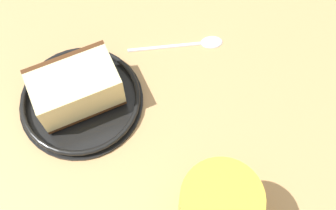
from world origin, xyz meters
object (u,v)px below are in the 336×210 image
(cake_slice, at_px, (76,88))
(teaspoon, at_px, (196,43))
(small_plate, at_px, (81,100))
(tea_mug, at_px, (219,210))

(cake_slice, distance_m, teaspoon, 0.17)
(small_plate, height_order, cake_slice, cake_slice)
(tea_mug, relative_size, teaspoon, 0.92)
(small_plate, bearing_deg, cake_slice, 140.65)
(teaspoon, bearing_deg, tea_mug, -60.40)
(small_plate, xyz_separation_m, cake_slice, (-0.00, 0.00, 0.03))
(small_plate, bearing_deg, teaspoon, 57.29)
(tea_mug, bearing_deg, small_plate, 164.12)
(cake_slice, height_order, teaspoon, cake_slice)
(tea_mug, xyz_separation_m, teaspoon, (-0.12, 0.20, -0.05))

